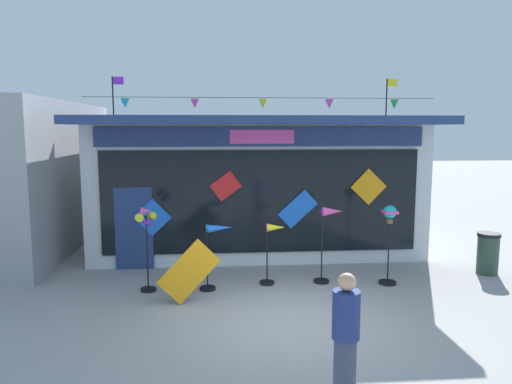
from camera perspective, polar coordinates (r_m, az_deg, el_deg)
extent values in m
plane|color=#9E9B99|center=(8.96, 3.96, -14.79)|extent=(80.00, 80.00, 0.00)
cube|color=silver|center=(14.57, -0.36, 1.03)|extent=(8.59, 5.58, 3.48)
cube|color=navy|center=(13.94, -0.20, 8.31)|extent=(8.99, 6.65, 0.20)
cube|color=navy|center=(11.65, 0.71, 6.55)|extent=(7.91, 0.08, 0.47)
cube|color=#EA4CA3|center=(11.62, 0.72, 6.54)|extent=(1.55, 0.04, 0.33)
cube|color=black|center=(11.80, 0.69, -1.15)|extent=(7.73, 0.06, 2.53)
cube|color=navy|center=(12.02, -14.20, -4.20)|extent=(0.90, 0.07, 2.00)
cube|color=blue|center=(11.84, -12.13, -2.95)|extent=(0.92, 0.03, 0.92)
cube|color=red|center=(11.63, -3.60, 0.71)|extent=(0.78, 0.03, 0.75)
cube|color=blue|center=(11.88, 4.95, -2.02)|extent=(0.99, 0.03, 0.97)
cube|color=orange|center=(12.23, 13.15, 0.61)|extent=(0.91, 0.03, 0.91)
cylinder|color=black|center=(11.48, 0.81, 11.07)|extent=(8.25, 0.01, 0.01)
cone|color=#19B7BC|center=(11.60, -15.19, 10.08)|extent=(0.20, 0.20, 0.22)
cone|color=#EA4CA3|center=(11.43, -7.24, 10.33)|extent=(0.20, 0.20, 0.22)
cone|color=yellow|center=(11.47, 0.81, 10.38)|extent=(0.20, 0.20, 0.22)
cone|color=#EA4CA3|center=(11.73, 8.65, 10.23)|extent=(0.20, 0.20, 0.22)
cone|color=green|center=(12.19, 16.01, 9.92)|extent=(0.20, 0.20, 0.22)
cylinder|color=black|center=(14.75, -16.53, 10.67)|extent=(0.04, 0.04, 1.19)
cube|color=purple|center=(14.75, -15.98, 12.53)|extent=(0.32, 0.02, 0.22)
cylinder|color=black|center=(15.35, 15.15, 10.59)|extent=(0.04, 0.04, 1.19)
cube|color=yellow|center=(15.43, 15.78, 12.31)|extent=(0.32, 0.02, 0.22)
cylinder|color=black|center=(10.61, -12.59, -11.17)|extent=(0.32, 0.32, 0.06)
cylinder|color=black|center=(10.39, -12.71, -7.16)|extent=(0.03, 0.03, 1.59)
cylinder|color=black|center=(10.18, -12.87, -2.87)|extent=(0.06, 0.04, 0.06)
cone|color=yellow|center=(10.16, -12.21, -2.87)|extent=(0.17, 0.18, 0.17)
cone|color=#EA4CA3|center=(10.16, -12.89, -2.21)|extent=(0.18, 0.17, 0.17)
cone|color=yellow|center=(10.20, -13.54, -2.87)|extent=(0.17, 0.18, 0.17)
cone|color=purple|center=(10.20, -12.85, -3.53)|extent=(0.18, 0.17, 0.17)
cylinder|color=black|center=(10.48, -5.73, -11.25)|extent=(0.34, 0.34, 0.06)
cylinder|color=black|center=(10.30, -5.78, -7.90)|extent=(0.03, 0.03, 1.33)
cone|color=blue|center=(10.14, -4.28, -4.26)|extent=(0.57, 0.30, 0.17)
cylinder|color=#19B7BC|center=(10.14, -5.83, -4.27)|extent=(0.03, 0.16, 0.16)
cylinder|color=black|center=(10.79, 1.31, -10.65)|extent=(0.33, 0.33, 0.06)
cylinder|color=black|center=(10.62, 1.31, -7.56)|extent=(0.03, 0.03, 1.26)
cone|color=yellow|center=(10.49, 2.40, -4.20)|extent=(0.40, 0.18, 0.17)
cylinder|color=#EA4CA3|center=(10.47, 1.33, -4.22)|extent=(0.03, 0.16, 0.16)
cylinder|color=black|center=(10.99, 7.71, -10.38)|extent=(0.34, 0.34, 0.06)
cylinder|color=black|center=(10.78, 7.78, -6.49)|extent=(0.03, 0.03, 1.60)
cone|color=#EA4CA3|center=(10.67, 9.03, -2.28)|extent=(0.45, 0.21, 0.21)
cylinder|color=purple|center=(10.61, 7.86, -2.30)|extent=(0.03, 0.16, 0.16)
cylinder|color=black|center=(11.18, 15.24, -10.27)|extent=(0.38, 0.38, 0.06)
cylinder|color=black|center=(10.99, 15.37, -6.78)|extent=(0.03, 0.03, 1.46)
sphere|color=#19B7BC|center=(10.81, 15.53, -2.28)|extent=(0.29, 0.29, 0.29)
cube|color=#EA4CA3|center=(10.81, 15.53, -2.28)|extent=(0.29, 0.29, 0.06)
cube|color=brown|center=(10.84, 15.49, -3.34)|extent=(0.10, 0.10, 0.10)
cylinder|color=#333D56|center=(6.44, 10.42, -20.09)|extent=(0.28, 0.28, 0.86)
cylinder|color=navy|center=(6.14, 10.59, -14.04)|extent=(0.34, 0.34, 0.60)
sphere|color=tan|center=(6.00, 10.69, -10.39)|extent=(0.22, 0.22, 0.22)
cube|color=purple|center=(6.31, 10.85, -13.13)|extent=(0.30, 0.25, 0.38)
cylinder|color=#2D4238|center=(12.64, 25.68, -6.72)|extent=(0.48, 0.48, 0.89)
cylinder|color=black|center=(12.53, 25.81, -4.56)|extent=(0.52, 0.52, 0.08)
cube|color=orange|center=(9.63, -7.91, -9.27)|extent=(1.25, 0.30, 1.25)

